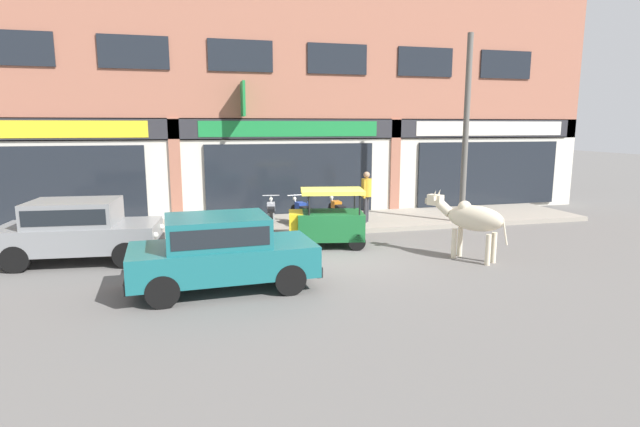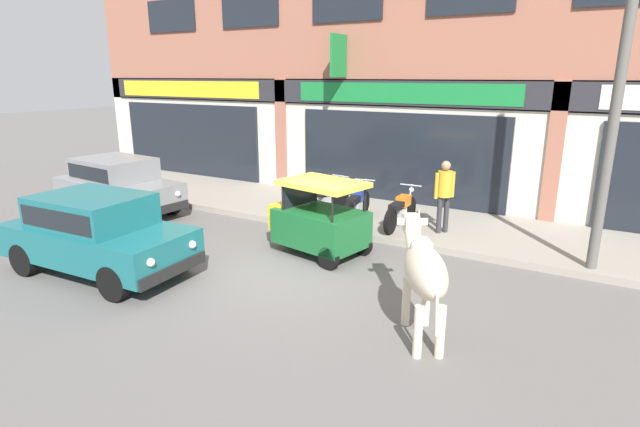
{
  "view_description": "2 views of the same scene",
  "coord_description": "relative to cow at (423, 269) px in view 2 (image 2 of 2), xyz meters",
  "views": [
    {
      "loc": [
        -3.32,
        -11.48,
        3.16
      ],
      "look_at": [
        -0.1,
        1.0,
        0.88
      ],
      "focal_mm": 28.0,
      "sensor_mm": 36.0,
      "label": 1
    },
    {
      "loc": [
        4.99,
        -7.26,
        3.52
      ],
      "look_at": [
        0.12,
        1.0,
        0.84
      ],
      "focal_mm": 28.0,
      "sensor_mm": 36.0,
      "label": 2
    }
  ],
  "objects": [
    {
      "name": "motorcycle_2",
      "position": [
        -2.01,
        4.31,
        -0.48
      ],
      "size": [
        0.52,
        1.81,
        0.88
      ],
      "color": "black",
      "rests_on": "sidewalk"
    },
    {
      "name": "pedestrian",
      "position": [
        -1.05,
        4.37,
        0.12
      ],
      "size": [
        0.34,
        0.41,
        1.6
      ],
      "color": "#2D2D33",
      "rests_on": "sidewalk"
    },
    {
      "name": "auto_rickshaw",
      "position": [
        -2.93,
        2.16,
        -0.35
      ],
      "size": [
        2.11,
        1.46,
        1.52
      ],
      "color": "black",
      "rests_on": "ground"
    },
    {
      "name": "ground_plane",
      "position": [
        -3.02,
        1.18,
        -1.01
      ],
      "size": [
        90.0,
        90.0,
        0.0
      ],
      "primitive_type": "plane",
      "color": "#605E5B"
    },
    {
      "name": "car_2",
      "position": [
        -8.96,
        2.12,
        -0.19
      ],
      "size": [
        3.72,
        1.9,
        1.46
      ],
      "color": "black",
      "rests_on": "ground"
    },
    {
      "name": "sidewalk",
      "position": [
        -3.02,
        4.98,
        -0.93
      ],
      "size": [
        19.0,
        3.19,
        0.14
      ],
      "primitive_type": "cube",
      "color": "gray",
      "rests_on": "ground"
    },
    {
      "name": "motorcycle_0",
      "position": [
        -4.06,
        4.46,
        -0.48
      ],
      "size": [
        0.59,
        1.8,
        0.88
      ],
      "color": "black",
      "rests_on": "sidewalk"
    },
    {
      "name": "utility_pole",
      "position": [
        1.92,
        3.68,
        2.02
      ],
      "size": [
        0.18,
        0.18,
        5.76
      ],
      "primitive_type": "cylinder",
      "color": "#595651",
      "rests_on": "sidewalk"
    },
    {
      "name": "motorcycle_1",
      "position": [
        -3.13,
        4.33,
        -0.48
      ],
      "size": [
        0.54,
        1.8,
        0.88
      ],
      "color": "black",
      "rests_on": "sidewalk"
    },
    {
      "name": "shop_building",
      "position": [
        -3.02,
        6.83,
        3.26
      ],
      "size": [
        23.0,
        1.4,
        8.98
      ],
      "color": "#9E604C",
      "rests_on": "ground"
    },
    {
      "name": "cow",
      "position": [
        0.0,
        0.0,
        0.0
      ],
      "size": [
        1.33,
        1.92,
        1.61
      ],
      "color": "beige",
      "rests_on": "ground"
    },
    {
      "name": "car_0",
      "position": [
        -5.85,
        -0.75,
        -0.19
      ],
      "size": [
        3.68,
        1.79,
        1.46
      ],
      "color": "black",
      "rests_on": "ground"
    }
  ]
}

